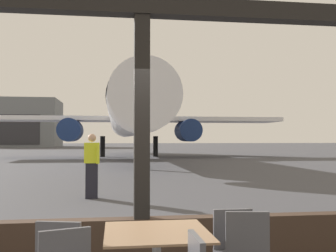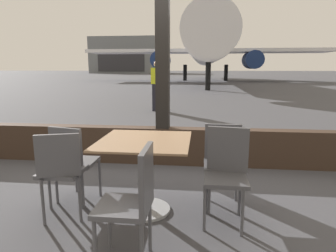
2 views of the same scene
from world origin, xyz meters
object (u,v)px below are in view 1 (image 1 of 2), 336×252
cafe_chair_aisle_right (236,247)px  airplane (131,115)px  ground_crew_worker (92,165)px  distant_hangar (14,123)px

cafe_chair_aisle_right → airplane: airplane is taller
cafe_chair_aisle_right → airplane: bearing=89.7°
cafe_chair_aisle_right → ground_crew_worker: (-1.79, 7.07, 0.36)m
ground_crew_worker → distant_hangar: 78.19m
airplane → ground_crew_worker: 22.31m
distant_hangar → ground_crew_worker: bearing=-75.0°
airplane → distant_hangar: 57.81m
cafe_chair_aisle_right → airplane: 29.29m
cafe_chair_aisle_right → distant_hangar: (-22.01, 82.49, 4.38)m
cafe_chair_aisle_right → distant_hangar: bearing=104.9°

